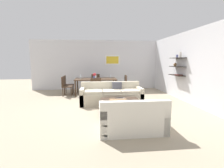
{
  "coord_description": "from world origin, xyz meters",
  "views": [
    {
      "loc": [
        -0.47,
        -5.61,
        1.59
      ],
      "look_at": [
        0.13,
        0.2,
        0.75
      ],
      "focal_mm": 26.03,
      "sensor_mm": 36.0,
      "label": 1
    }
  ],
  "objects_px": {
    "loveseat_white": "(131,118)",
    "dining_table": "(96,80)",
    "wine_glass_left_far": "(81,76)",
    "centerpiece_vase": "(95,76)",
    "dining_chair_head": "(96,81)",
    "decorative_bowl": "(121,100)",
    "wine_glass_left_near": "(80,76)",
    "coffee_table": "(121,107)",
    "wine_glass_right_far": "(110,76)",
    "wine_glass_foot": "(96,77)",
    "dining_chair_foot": "(96,87)",
    "dining_chair_left_near": "(65,85)",
    "dining_chair_right_far": "(123,83)",
    "sofa_beige": "(111,96)",
    "dining_chair_left_far": "(67,83)",
    "wine_glass_head": "(96,75)"
  },
  "relations": [
    {
      "from": "dining_chair_head",
      "to": "wine_glass_foot",
      "type": "bearing_deg",
      "value": -90.0
    },
    {
      "from": "decorative_bowl",
      "to": "wine_glass_head",
      "type": "height_order",
      "value": "wine_glass_head"
    },
    {
      "from": "dining_chair_foot",
      "to": "dining_chair_left_far",
      "type": "height_order",
      "value": "same"
    },
    {
      "from": "coffee_table",
      "to": "wine_glass_head",
      "type": "height_order",
      "value": "wine_glass_head"
    },
    {
      "from": "decorative_bowl",
      "to": "dining_chair_right_far",
      "type": "relative_size",
      "value": 0.41
    },
    {
      "from": "coffee_table",
      "to": "dining_chair_head",
      "type": "relative_size",
      "value": 1.37
    },
    {
      "from": "sofa_beige",
      "to": "dining_chair_right_far",
      "type": "relative_size",
      "value": 2.58
    },
    {
      "from": "loveseat_white",
      "to": "dining_table",
      "type": "xyz_separation_m",
      "value": [
        -0.79,
        4.2,
        0.39
      ]
    },
    {
      "from": "decorative_bowl",
      "to": "dining_chair_left_far",
      "type": "distance_m",
      "value": 3.86
    },
    {
      "from": "wine_glass_head",
      "to": "wine_glass_left_far",
      "type": "relative_size",
      "value": 1.02
    },
    {
      "from": "dining_chair_left_near",
      "to": "wine_glass_left_near",
      "type": "relative_size",
      "value": 5.07
    },
    {
      "from": "wine_glass_head",
      "to": "wine_glass_foot",
      "type": "height_order",
      "value": "wine_glass_head"
    },
    {
      "from": "coffee_table",
      "to": "centerpiece_vase",
      "type": "relative_size",
      "value": 4.58
    },
    {
      "from": "dining_chair_left_far",
      "to": "wine_glass_right_far",
      "type": "height_order",
      "value": "wine_glass_right_far"
    },
    {
      "from": "sofa_beige",
      "to": "decorative_bowl",
      "type": "relative_size",
      "value": 6.26
    },
    {
      "from": "wine_glass_head",
      "to": "dining_table",
      "type": "bearing_deg",
      "value": -90.0
    },
    {
      "from": "dining_table",
      "to": "centerpiece_vase",
      "type": "distance_m",
      "value": 0.21
    },
    {
      "from": "decorative_bowl",
      "to": "centerpiece_vase",
      "type": "bearing_deg",
      "value": 104.23
    },
    {
      "from": "coffee_table",
      "to": "wine_glass_right_far",
      "type": "relative_size",
      "value": 7.33
    },
    {
      "from": "dining_chair_foot",
      "to": "wine_glass_foot",
      "type": "distance_m",
      "value": 0.6
    },
    {
      "from": "loveseat_white",
      "to": "wine_glass_left_far",
      "type": "distance_m",
      "value": 4.61
    },
    {
      "from": "dining_chair_foot",
      "to": "coffee_table",
      "type": "bearing_deg",
      "value": -69.69
    },
    {
      "from": "decorative_bowl",
      "to": "wine_glass_left_near",
      "type": "height_order",
      "value": "wine_glass_left_near"
    },
    {
      "from": "dining_chair_head",
      "to": "wine_glass_right_far",
      "type": "height_order",
      "value": "wine_glass_right_far"
    },
    {
      "from": "decorative_bowl",
      "to": "centerpiece_vase",
      "type": "distance_m",
      "value": 3.18
    },
    {
      "from": "wine_glass_left_near",
      "to": "dining_table",
      "type": "bearing_deg",
      "value": 10.05
    },
    {
      "from": "dining_table",
      "to": "wine_glass_left_near",
      "type": "height_order",
      "value": "wine_glass_left_near"
    },
    {
      "from": "coffee_table",
      "to": "wine_glass_right_far",
      "type": "xyz_separation_m",
      "value": [
        -0.04,
        3.06,
        0.67
      ]
    },
    {
      "from": "dining_chair_left_near",
      "to": "wine_glass_foot",
      "type": "bearing_deg",
      "value": -9.05
    },
    {
      "from": "wine_glass_left_far",
      "to": "centerpiece_vase",
      "type": "xyz_separation_m",
      "value": [
        0.66,
        -0.08,
        0.0
      ]
    },
    {
      "from": "dining_chair_left_far",
      "to": "dining_table",
      "type": "bearing_deg",
      "value": -9.42
    },
    {
      "from": "dining_chair_head",
      "to": "wine_glass_left_near",
      "type": "bearing_deg",
      "value": -124.27
    },
    {
      "from": "sofa_beige",
      "to": "wine_glass_left_far",
      "type": "distance_m",
      "value": 2.34
    },
    {
      "from": "dining_chair_right_far",
      "to": "wine_glass_right_far",
      "type": "relative_size",
      "value": 5.36
    },
    {
      "from": "coffee_table",
      "to": "dining_table",
      "type": "distance_m",
      "value": 3.07
    },
    {
      "from": "dining_chair_head",
      "to": "wine_glass_foot",
      "type": "xyz_separation_m",
      "value": [
        -0.0,
        -1.36,
        0.37
      ]
    },
    {
      "from": "sofa_beige",
      "to": "wine_glass_head",
      "type": "bearing_deg",
      "value": 104.53
    },
    {
      "from": "sofa_beige",
      "to": "wine_glass_foot",
      "type": "height_order",
      "value": "wine_glass_foot"
    },
    {
      "from": "sofa_beige",
      "to": "dining_table",
      "type": "relative_size",
      "value": 1.17
    },
    {
      "from": "dining_table",
      "to": "dining_chair_foot",
      "type": "distance_m",
      "value": 0.93
    },
    {
      "from": "loveseat_white",
      "to": "dining_chair_left_far",
      "type": "bearing_deg",
      "value": 116.01
    },
    {
      "from": "dining_chair_right_far",
      "to": "dining_chair_head",
      "type": "bearing_deg",
      "value": 153.49
    },
    {
      "from": "dining_chair_left_near",
      "to": "dining_chair_right_far",
      "type": "bearing_deg",
      "value": 9.42
    },
    {
      "from": "wine_glass_left_far",
      "to": "dining_chair_right_far",
      "type": "bearing_deg",
      "value": 2.82
    },
    {
      "from": "dining_table",
      "to": "dining_chair_head",
      "type": "distance_m",
      "value": 0.93
    },
    {
      "from": "decorative_bowl",
      "to": "dining_chair_left_near",
      "type": "height_order",
      "value": "dining_chair_left_near"
    },
    {
      "from": "wine_glass_right_far",
      "to": "centerpiece_vase",
      "type": "relative_size",
      "value": 0.62
    },
    {
      "from": "dining_chair_right_far",
      "to": "dining_chair_left_far",
      "type": "distance_m",
      "value": 2.75
    },
    {
      "from": "dining_table",
      "to": "dining_chair_left_near",
      "type": "bearing_deg",
      "value": -170.58
    },
    {
      "from": "loveseat_white",
      "to": "dining_chair_left_far",
      "type": "xyz_separation_m",
      "value": [
        -2.16,
        4.43,
        0.21
      ]
    }
  ]
}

